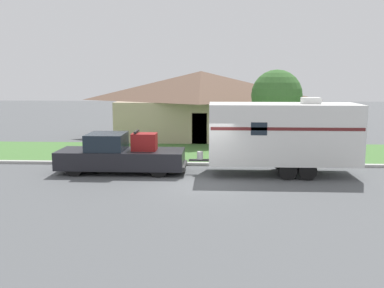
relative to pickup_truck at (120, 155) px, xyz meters
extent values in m
plane|color=#515456|center=(4.03, -1.90, -0.84)|extent=(120.00, 120.00, 0.00)
cube|color=#ADADA8|center=(4.03, 1.85, -0.77)|extent=(80.00, 0.30, 0.14)
cube|color=#477538|center=(4.03, 5.50, -0.83)|extent=(80.00, 7.00, 0.03)
cube|color=tan|center=(3.46, 11.98, 0.55)|extent=(11.66, 6.69, 2.78)
pyramid|color=brown|center=(3.46, 11.98, 2.99)|extent=(12.59, 7.23, 2.12)
cube|color=#4C3828|center=(3.46, 8.66, 0.21)|extent=(1.00, 0.06, 2.10)
cylinder|color=black|center=(-1.96, -0.84, -0.39)|extent=(0.90, 0.28, 0.90)
cylinder|color=black|center=(-1.96, 0.84, -0.39)|extent=(0.90, 0.28, 0.90)
cylinder|color=black|center=(1.94, -0.84, -0.39)|extent=(0.90, 0.28, 0.90)
cylinder|color=black|center=(1.94, 0.84, -0.39)|extent=(0.90, 0.28, 0.90)
cube|color=black|center=(-1.22, 0.00, -0.18)|extent=(3.35, 2.03, 0.84)
cube|color=#19232D|center=(-0.62, 0.00, 0.64)|extent=(1.74, 1.87, 0.79)
cube|color=black|center=(1.73, 0.00, -0.18)|extent=(2.56, 2.03, 0.84)
cube|color=#333333|center=(3.07, 0.00, -0.48)|extent=(0.12, 1.83, 0.20)
cube|color=maroon|center=(1.17, 0.00, 0.64)|extent=(1.15, 0.85, 0.80)
cube|color=black|center=(0.80, 0.00, 1.12)|extent=(0.10, 0.94, 0.08)
cylinder|color=black|center=(7.69, -1.07, -0.45)|extent=(0.79, 0.22, 0.79)
cylinder|color=black|center=(7.69, 1.07, -0.45)|extent=(0.79, 0.22, 0.79)
cylinder|color=black|center=(8.56, -1.07, -0.45)|extent=(0.79, 0.22, 0.79)
cylinder|color=black|center=(8.56, 1.07, -0.45)|extent=(0.79, 0.22, 0.79)
cube|color=silver|center=(7.59, 0.00, 1.10)|extent=(6.74, 2.42, 2.71)
cube|color=#5B1E1E|center=(7.59, -1.22, 1.44)|extent=(6.61, 0.01, 0.14)
cube|color=#383838|center=(3.74, 0.00, -0.21)|extent=(0.96, 0.12, 0.10)
cylinder|color=silver|center=(3.78, 0.00, 0.02)|extent=(0.28, 0.28, 0.36)
cube|color=silver|center=(8.80, 0.00, 2.59)|extent=(0.80, 0.68, 0.28)
cube|color=#19232D|center=(6.37, -1.22, 1.44)|extent=(0.70, 0.01, 0.56)
cylinder|color=brown|center=(9.54, 2.82, -0.26)|extent=(0.09, 0.09, 1.17)
cube|color=#B2B2B2|center=(9.54, 2.82, 0.44)|extent=(0.48, 0.20, 0.22)
cylinder|color=brown|center=(8.09, 5.77, 0.31)|extent=(0.24, 0.24, 2.31)
sphere|color=#38662D|center=(8.09, 5.77, 2.58)|extent=(2.98, 2.98, 2.98)
camera|label=1|loc=(4.42, -19.66, 3.70)|focal=40.00mm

